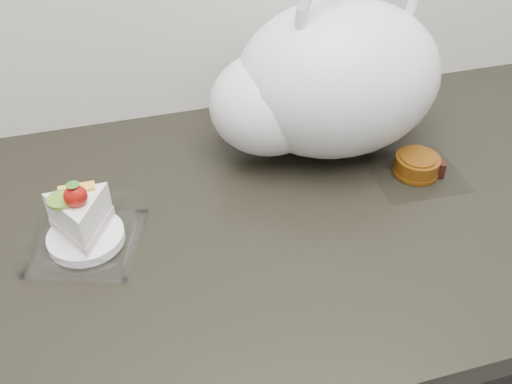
# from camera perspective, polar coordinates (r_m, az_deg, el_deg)

# --- Properties ---
(counter) EXTENTS (2.04, 0.64, 0.90)m
(counter) POSITION_cam_1_polar(r_m,az_deg,el_deg) (1.20, 2.43, -17.83)
(counter) COLOR black
(counter) RESTS_ON ground
(cake_tray) EXTENTS (0.18, 0.18, 0.11)m
(cake_tray) POSITION_cam_1_polar(r_m,az_deg,el_deg) (0.81, -16.87, -3.39)
(cake_tray) COLOR white
(cake_tray) RESTS_ON counter
(mooncake_wrap) EXTENTS (0.15, 0.14, 0.03)m
(mooncake_wrap) POSITION_cam_1_polar(r_m,az_deg,el_deg) (0.95, 15.83, 2.46)
(mooncake_wrap) COLOR white
(mooncake_wrap) RESTS_ON counter
(plastic_bag) EXTENTS (0.41, 0.32, 0.31)m
(plastic_bag) POSITION_cam_1_polar(r_m,az_deg,el_deg) (0.92, 6.88, 10.83)
(plastic_bag) COLOR white
(plastic_bag) RESTS_ON counter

